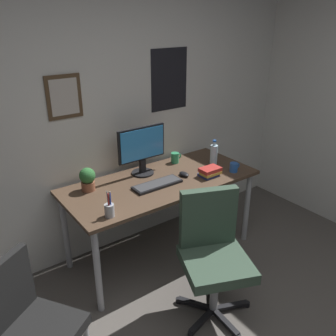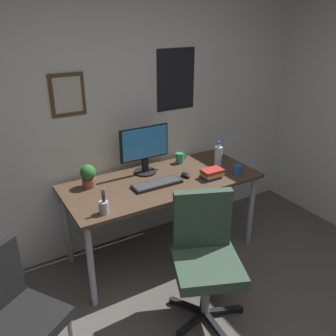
# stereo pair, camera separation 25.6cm
# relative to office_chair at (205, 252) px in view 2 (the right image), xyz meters

# --- Properties ---
(wall_back) EXTENTS (4.40, 0.10, 2.60)m
(wall_back) POSITION_rel_office_chair_xyz_m (-0.21, 1.22, 0.77)
(wall_back) COLOR silver
(wall_back) RESTS_ON ground_plane
(desk) EXTENTS (1.69, 0.74, 0.76)m
(desk) POSITION_rel_office_chair_xyz_m (0.09, 0.77, 0.15)
(desk) COLOR #4C3828
(desk) RESTS_ON ground_plane
(office_chair) EXTENTS (0.60, 0.61, 0.95)m
(office_chair) POSITION_rel_office_chair_xyz_m (0.00, 0.00, 0.00)
(office_chair) COLOR #334738
(office_chair) RESTS_ON ground_plane
(side_chair) EXTENTS (0.58, 0.58, 0.88)m
(side_chair) POSITION_rel_office_chair_xyz_m (-1.27, 0.13, -0.03)
(side_chair) COLOR black
(side_chair) RESTS_ON ground_plane
(monitor) EXTENTS (0.46, 0.20, 0.43)m
(monitor) POSITION_rel_office_chair_xyz_m (0.04, 0.98, 0.47)
(monitor) COLOR black
(monitor) RESTS_ON desk
(keyboard) EXTENTS (0.43, 0.15, 0.03)m
(keyboard) POSITION_rel_office_chair_xyz_m (0.00, 0.70, 0.24)
(keyboard) COLOR black
(keyboard) RESTS_ON desk
(computer_mouse) EXTENTS (0.06, 0.11, 0.04)m
(computer_mouse) POSITION_rel_office_chair_xyz_m (0.30, 0.72, 0.25)
(computer_mouse) COLOR black
(computer_mouse) RESTS_ON desk
(water_bottle) EXTENTS (0.07, 0.07, 0.25)m
(water_bottle) POSITION_rel_office_chair_xyz_m (0.68, 0.74, 0.33)
(water_bottle) COLOR silver
(water_bottle) RESTS_ON desk
(coffee_mug_near) EXTENTS (0.11, 0.07, 0.09)m
(coffee_mug_near) POSITION_rel_office_chair_xyz_m (0.73, 0.53, 0.27)
(coffee_mug_near) COLOR #2659B2
(coffee_mug_near) RESTS_ON desk
(coffee_mug_far) EXTENTS (0.11, 0.08, 0.10)m
(coffee_mug_far) POSITION_rel_office_chair_xyz_m (0.43, 1.01, 0.28)
(coffee_mug_far) COLOR #2D8C59
(coffee_mug_far) RESTS_ON desk
(potted_plant) EXTENTS (0.13, 0.13, 0.19)m
(potted_plant) POSITION_rel_office_chair_xyz_m (-0.50, 0.96, 0.33)
(potted_plant) COLOR brown
(potted_plant) RESTS_ON desk
(pen_cup) EXTENTS (0.07, 0.07, 0.20)m
(pen_cup) POSITION_rel_office_chair_xyz_m (-0.55, 0.50, 0.28)
(pen_cup) COLOR #9EA0A5
(pen_cup) RESTS_ON desk
(book_stack_left) EXTENTS (0.18, 0.13, 0.08)m
(book_stack_left) POSITION_rel_office_chair_xyz_m (0.48, 0.58, 0.27)
(book_stack_left) COLOR navy
(book_stack_left) RESTS_ON desk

